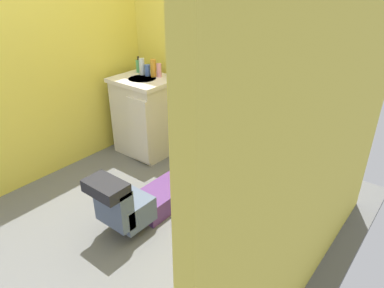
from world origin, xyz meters
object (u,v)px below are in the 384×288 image
at_px(toilet, 297,168).
at_px(bottle_clear, 142,67).
at_px(bottle_blue, 148,70).
at_px(paper_towel_roll, 243,199).
at_px(faucet, 153,70).
at_px(tissue_box, 304,114).
at_px(bottle_pink, 159,70).
at_px(vanity_cabinet, 146,115).
at_px(soap_dispenser, 139,66).
at_px(person_plumber, 145,198).
at_px(toilet_paper_roll, 259,280).
at_px(bottle_amber, 153,68).

bearing_deg(toilet, bottle_clear, 178.85).
relative_size(bottle_blue, paper_towel_roll, 0.52).
relative_size(faucet, tissue_box, 0.45).
relative_size(faucet, bottle_pink, 0.74).
bearing_deg(vanity_cabinet, bottle_pink, 55.01).
bearing_deg(soap_dispenser, toilet, -2.47).
distance_m(person_plumber, bottle_pink, 1.39).
bearing_deg(toilet, tissue_box, 116.43).
height_order(bottle_clear, paper_towel_roll, bottle_clear).
bearing_deg(person_plumber, vanity_cabinet, 134.06).
height_order(bottle_blue, paper_towel_roll, bottle_blue).
relative_size(soap_dispenser, bottle_clear, 0.98).
bearing_deg(tissue_box, toilet_paper_roll, -76.95).
relative_size(tissue_box, soap_dispenser, 1.33).
distance_m(faucet, soap_dispenser, 0.19).
bearing_deg(tissue_box, bottle_pink, -179.88).
relative_size(soap_dispenser, bottle_pink, 1.23).
relative_size(faucet, bottle_amber, 0.57).
relative_size(faucet, toilet_paper_roll, 0.91).
bearing_deg(faucet, tissue_box, -0.35).
distance_m(bottle_blue, bottle_pink, 0.13).
xyz_separation_m(faucet, bottle_blue, (-0.02, -0.06, 0.01)).
height_order(toilet, paper_towel_roll, toilet).
height_order(soap_dispenser, paper_towel_roll, soap_dispenser).
height_order(bottle_pink, toilet_paper_roll, bottle_pink).
bearing_deg(bottle_clear, bottle_amber, 8.68).
bearing_deg(bottle_clear, toilet, -1.15).
relative_size(tissue_box, bottle_amber, 1.25).
relative_size(toilet, bottle_blue, 6.63).
bearing_deg(soap_dispenser, bottle_blue, -12.68).
bearing_deg(paper_towel_roll, tissue_box, 58.12).
height_order(vanity_cabinet, bottle_blue, bottle_blue).
distance_m(person_plumber, bottle_blue, 1.42).
bearing_deg(bottle_blue, faucet, 68.23).
relative_size(person_plumber, bottle_pink, 7.87).
xyz_separation_m(tissue_box, bottle_amber, (-1.58, -0.03, 0.11)).
bearing_deg(soap_dispenser, person_plumber, -43.81).
distance_m(tissue_box, bottle_amber, 1.59).
distance_m(bottle_amber, toilet_paper_roll, 2.24).
height_order(tissue_box, bottle_amber, bottle_amber).
distance_m(bottle_clear, toilet_paper_roll, 2.35).
xyz_separation_m(soap_dispenser, toilet_paper_roll, (2.06, -1.01, -0.84)).
relative_size(bottle_amber, toilet_paper_roll, 1.61).
height_order(toilet, bottle_amber, bottle_amber).
distance_m(person_plumber, bottle_clear, 1.47).
bearing_deg(bottle_amber, vanity_cabinet, -112.93).
xyz_separation_m(toilet, paper_towel_roll, (-0.30, -0.32, -0.26)).
bearing_deg(bottle_pink, paper_towel_roll, -17.62).
xyz_separation_m(bottle_blue, bottle_amber, (0.07, 0.01, 0.03)).
relative_size(soap_dispenser, paper_towel_roll, 0.76).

